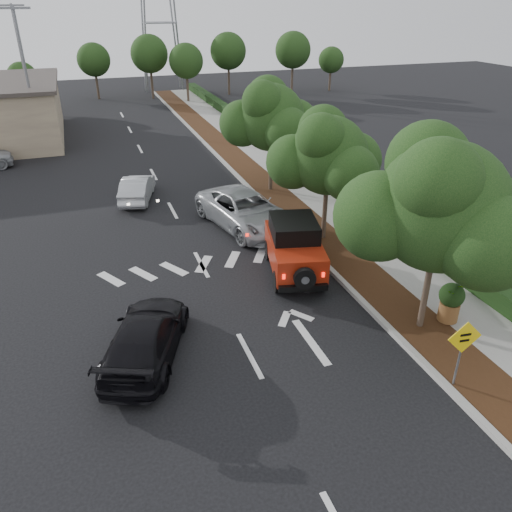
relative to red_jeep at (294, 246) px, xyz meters
name	(u,v)px	position (x,y,z in m)	size (l,w,h in m)	color
ground	(250,355)	(-3.24, -4.33, -1.07)	(120.00, 120.00, 0.00)	black
curb	(259,198)	(1.36, 7.67, -0.99)	(0.20, 70.00, 0.15)	#9E9B93
planting_strip	(277,196)	(2.36, 7.67, -1.01)	(1.80, 70.00, 0.12)	black
sidewalk	(310,192)	(4.26, 7.67, -1.01)	(2.00, 70.00, 0.12)	gray
hedge	(333,183)	(5.66, 7.67, -0.67)	(0.80, 70.00, 0.80)	black
transmission_tower	(165,90)	(2.76, 43.67, -1.07)	(7.00, 4.00, 28.00)	slate
street_tree_near	(419,328)	(2.36, -4.83, -1.07)	(3.80, 3.80, 5.92)	black
street_tree_mid	(323,239)	(2.36, 2.17, -1.07)	(3.20, 3.20, 5.32)	black
street_tree_far	(270,191)	(2.36, 8.67, -1.07)	(3.40, 3.40, 5.62)	black
light_pole_a	(42,150)	(-9.74, 21.67, -1.07)	(2.00, 0.22, 9.00)	slate
light_pole_b	(34,116)	(-10.74, 33.67, -1.07)	(2.00, 0.22, 9.00)	slate
red_jeep	(294,246)	(0.00, 0.00, 0.00)	(2.64, 4.30, 2.11)	black
silver_suv_ahead	(246,211)	(-0.41, 4.58, -0.27)	(2.66, 5.76, 1.60)	#9B9FA2
black_suv_oncoming	(146,337)	(-6.10, -3.35, -0.39)	(1.89, 4.66, 1.35)	black
silver_sedan_oncoming	(137,188)	(-4.65, 9.75, -0.43)	(1.35, 3.87, 1.27)	#ACAFB4
speed_hump_sign	(463,345)	(1.56, -7.47, 0.36)	(0.97, 0.13, 2.07)	slate
terracotta_planter	(451,298)	(3.36, -4.89, -0.13)	(0.80, 0.80, 1.40)	brown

